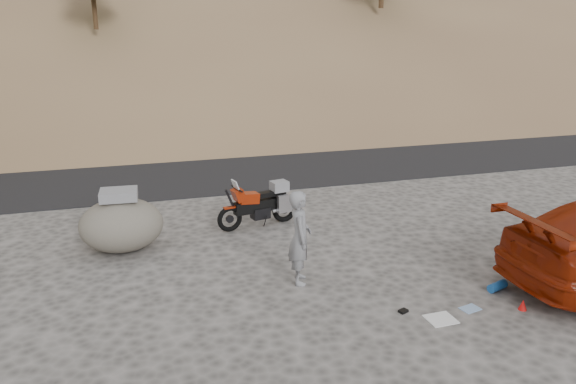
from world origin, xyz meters
The scene contains 11 objects.
ground centered at (0.00, 0.00, 0.00)m, with size 140.00×140.00×0.00m, color #484542.
road centered at (0.00, 9.00, 0.00)m, with size 120.00×7.00×0.05m, color black.
motorcycle centered at (-0.45, 2.99, 0.51)m, with size 1.97×0.82×1.19m.
man centered at (-0.50, -0.01, 0.00)m, with size 0.62×0.41×1.71m, color gray.
boulder centered at (-3.53, 2.40, 0.56)m, with size 1.99×1.81×1.27m.
gear_white_cloth centered at (1.23, -1.94, 0.01)m, with size 0.45×0.40×0.01m, color white.
gear_blue_mat centered at (2.71, -1.33, 0.08)m, with size 0.16×0.16×0.39m, color #1A529E.
gear_bottle centered at (3.41, -1.83, 0.12)m, with size 0.08×0.08×0.23m, color #1A529E.
gear_funnel centered at (2.67, -2.03, 0.09)m, with size 0.14×0.14×0.18m, color red.
gear_glove_a centered at (0.77, -1.56, 0.02)m, with size 0.15×0.11×0.04m, color black.
gear_blue_cloth centered at (1.87, -1.78, 0.01)m, with size 0.32×0.23×0.01m, color #87A7D0.
Camera 1 is at (-3.31, -8.79, 4.51)m, focal length 35.00 mm.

